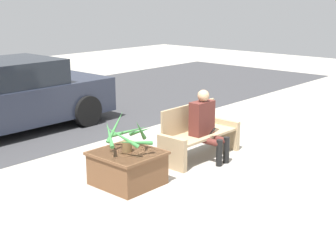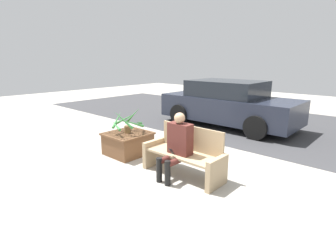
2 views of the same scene
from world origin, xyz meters
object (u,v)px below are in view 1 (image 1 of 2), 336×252
person_seated (206,123)px  parked_car (5,97)px  planter_box (127,167)px  potted_plant (127,136)px  bench (198,135)px

person_seated → parked_car: bearing=107.8°
planter_box → potted_plant: 0.48m
potted_plant → person_seated: bearing=-6.2°
person_seated → potted_plant: person_seated is taller
bench → potted_plant: size_ratio=2.03×
bench → parked_car: parked_car is taller
bench → potted_plant: potted_plant is taller
person_seated → potted_plant: size_ratio=1.55×
planter_box → potted_plant: potted_plant is taller
planter_box → parked_car: parked_car is taller
person_seated → planter_box: person_seated is taller
bench → planter_box: 1.66m
planter_box → potted_plant: bearing=-77.2°
planter_box → parked_car: 3.95m
person_seated → planter_box: bearing=173.4°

